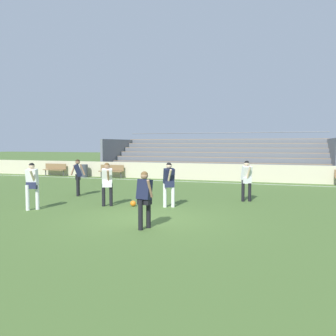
{
  "coord_description": "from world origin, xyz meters",
  "views": [
    {
      "loc": [
        4.18,
        -10.25,
        2.36
      ],
      "look_at": [
        -0.6,
        3.74,
        1.37
      ],
      "focal_mm": 38.01,
      "sensor_mm": 36.0,
      "label": 1
    }
  ],
  "objects_px": {
    "bleacher_stand": "(215,157)",
    "trash_bin": "(84,171)",
    "player_dark_pressing_high": "(78,174)",
    "player_dark_overlapping": "(169,181)",
    "soccer_ball": "(133,203)",
    "bench_centre_sideline": "(111,170)",
    "player_white_on_ball": "(107,180)",
    "player_dark_dropping_back": "(144,195)",
    "bench_far_left": "(55,168)",
    "player_white_trailing_run": "(247,177)",
    "player_white_deep_cover": "(32,182)"
  },
  "relations": [
    {
      "from": "player_dark_overlapping",
      "to": "bench_centre_sideline",
      "type": "bearing_deg",
      "value": 127.79
    },
    {
      "from": "player_dark_dropping_back",
      "to": "bleacher_stand",
      "type": "bearing_deg",
      "value": 94.88
    },
    {
      "from": "player_white_on_ball",
      "to": "player_dark_dropping_back",
      "type": "height_order",
      "value": "player_white_on_ball"
    },
    {
      "from": "trash_bin",
      "to": "player_dark_pressing_high",
      "type": "xyz_separation_m",
      "value": [
        4.79,
        -8.11,
        0.54
      ]
    },
    {
      "from": "bleacher_stand",
      "to": "trash_bin",
      "type": "bearing_deg",
      "value": -154.53
    },
    {
      "from": "trash_bin",
      "to": "player_white_trailing_run",
      "type": "height_order",
      "value": "player_white_trailing_run"
    },
    {
      "from": "bleacher_stand",
      "to": "player_white_deep_cover",
      "type": "xyz_separation_m",
      "value": [
        -3.44,
        -15.83,
        -0.42
      ]
    },
    {
      "from": "trash_bin",
      "to": "player_dark_dropping_back",
      "type": "height_order",
      "value": "player_dark_dropping_back"
    },
    {
      "from": "player_white_on_ball",
      "to": "player_dark_pressing_high",
      "type": "relative_size",
      "value": 0.99
    },
    {
      "from": "bench_centre_sideline",
      "to": "trash_bin",
      "type": "relative_size",
      "value": 2.0
    },
    {
      "from": "player_white_on_ball",
      "to": "player_dark_pressing_high",
      "type": "xyz_separation_m",
      "value": [
        -2.6,
        2.01,
        0.01
      ]
    },
    {
      "from": "trash_bin",
      "to": "player_white_trailing_run",
      "type": "relative_size",
      "value": 0.54
    },
    {
      "from": "player_white_on_ball",
      "to": "player_dark_overlapping",
      "type": "distance_m",
      "value": 2.36
    },
    {
      "from": "bleacher_stand",
      "to": "player_white_trailing_run",
      "type": "distance_m",
      "value": 11.97
    },
    {
      "from": "bench_centre_sideline",
      "to": "player_dark_overlapping",
      "type": "bearing_deg",
      "value": -52.21
    },
    {
      "from": "bench_far_left",
      "to": "player_dark_overlapping",
      "type": "xyz_separation_m",
      "value": [
        12.29,
        -9.78,
        0.45
      ]
    },
    {
      "from": "player_white_on_ball",
      "to": "player_dark_pressing_high",
      "type": "height_order",
      "value": "player_dark_pressing_high"
    },
    {
      "from": "trash_bin",
      "to": "player_white_on_ball",
      "type": "height_order",
      "value": "player_white_on_ball"
    },
    {
      "from": "bench_centre_sideline",
      "to": "player_dark_dropping_back",
      "type": "distance_m",
      "value": 15.49
    },
    {
      "from": "bench_centre_sideline",
      "to": "player_white_on_ball",
      "type": "relative_size",
      "value": 1.09
    },
    {
      "from": "soccer_ball",
      "to": "player_white_deep_cover",
      "type": "bearing_deg",
      "value": -149.44
    },
    {
      "from": "bench_far_left",
      "to": "soccer_ball",
      "type": "distance_m",
      "value": 14.88
    },
    {
      "from": "player_dark_overlapping",
      "to": "player_white_on_ball",
      "type": "bearing_deg",
      "value": -166.75
    },
    {
      "from": "trash_bin",
      "to": "player_white_trailing_run",
      "type": "distance_m",
      "value": 14.28
    },
    {
      "from": "bleacher_stand",
      "to": "player_dark_overlapping",
      "type": "xyz_separation_m",
      "value": [
        1.01,
        -13.71,
        -0.43
      ]
    },
    {
      "from": "bleacher_stand",
      "to": "trash_bin",
      "type": "relative_size",
      "value": 17.9
    },
    {
      "from": "player_dark_overlapping",
      "to": "bench_far_left",
      "type": "bearing_deg",
      "value": 141.5
    },
    {
      "from": "bench_centre_sideline",
      "to": "trash_bin",
      "type": "distance_m",
      "value": 2.11
    },
    {
      "from": "bleacher_stand",
      "to": "player_white_on_ball",
      "type": "xyz_separation_m",
      "value": [
        -1.29,
        -14.25,
        -0.45
      ]
    },
    {
      "from": "bench_centre_sideline",
      "to": "player_dark_pressing_high",
      "type": "bearing_deg",
      "value": -72.06
    },
    {
      "from": "player_dark_dropping_back",
      "to": "bench_centre_sideline",
      "type": "bearing_deg",
      "value": 121.26
    },
    {
      "from": "player_white_trailing_run",
      "to": "player_dark_dropping_back",
      "type": "bearing_deg",
      "value": -110.35
    },
    {
      "from": "player_dark_dropping_back",
      "to": "soccer_ball",
      "type": "xyz_separation_m",
      "value": [
        -1.8,
        3.18,
        -0.84
      ]
    },
    {
      "from": "player_white_trailing_run",
      "to": "soccer_ball",
      "type": "relative_size",
      "value": 7.66
    },
    {
      "from": "bench_far_left",
      "to": "player_dark_overlapping",
      "type": "relative_size",
      "value": 1.07
    },
    {
      "from": "player_white_deep_cover",
      "to": "player_dark_overlapping",
      "type": "bearing_deg",
      "value": 25.41
    },
    {
      "from": "player_dark_overlapping",
      "to": "player_dark_pressing_high",
      "type": "distance_m",
      "value": 5.11
    },
    {
      "from": "player_dark_overlapping",
      "to": "player_white_deep_cover",
      "type": "distance_m",
      "value": 4.93
    },
    {
      "from": "soccer_ball",
      "to": "player_dark_pressing_high",
      "type": "bearing_deg",
      "value": 153.77
    },
    {
      "from": "player_white_on_ball",
      "to": "player_dark_overlapping",
      "type": "xyz_separation_m",
      "value": [
        2.3,
        0.54,
        0.02
      ]
    },
    {
      "from": "player_white_on_ball",
      "to": "player_white_trailing_run",
      "type": "distance_m",
      "value": 5.66
    },
    {
      "from": "bleacher_stand",
      "to": "player_dark_dropping_back",
      "type": "distance_m",
      "value": 17.24
    },
    {
      "from": "bleacher_stand",
      "to": "trash_bin",
      "type": "distance_m",
      "value": 9.65
    },
    {
      "from": "player_dark_overlapping",
      "to": "player_dark_pressing_high",
      "type": "bearing_deg",
      "value": 163.27
    },
    {
      "from": "player_dark_pressing_high",
      "to": "player_dark_overlapping",
      "type": "bearing_deg",
      "value": -16.73
    },
    {
      "from": "trash_bin",
      "to": "soccer_ball",
      "type": "xyz_separation_m",
      "value": [
        8.34,
        -9.86,
        -0.34
      ]
    },
    {
      "from": "bleacher_stand",
      "to": "player_dark_pressing_high",
      "type": "distance_m",
      "value": 12.85
    },
    {
      "from": "player_white_on_ball",
      "to": "bench_far_left",
      "type": "bearing_deg",
      "value": 134.08
    },
    {
      "from": "player_dark_pressing_high",
      "to": "soccer_ball",
      "type": "relative_size",
      "value": 7.58
    },
    {
      "from": "player_white_on_ball",
      "to": "bench_centre_sideline",
      "type": "bearing_deg",
      "value": 117.12
    }
  ]
}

